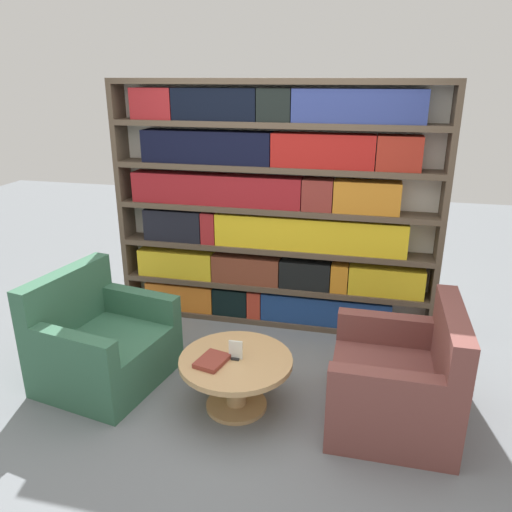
# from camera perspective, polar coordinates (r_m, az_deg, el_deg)

# --- Properties ---
(ground_plane) EXTENTS (14.00, 14.00, 0.00)m
(ground_plane) POSITION_cam_1_polar(r_m,az_deg,el_deg) (3.70, -2.95, -17.62)
(ground_plane) COLOR slate
(bookshelf) EXTENTS (2.94, 0.30, 2.24)m
(bookshelf) POSITION_cam_1_polar(r_m,az_deg,el_deg) (4.54, 1.83, 5.33)
(bookshelf) COLOR silver
(bookshelf) RESTS_ON ground_plane
(armchair_left) EXTENTS (0.96, 1.03, 0.86)m
(armchair_left) POSITION_cam_1_polar(r_m,az_deg,el_deg) (4.09, -17.26, -9.73)
(armchair_left) COLOR #336047
(armchair_left) RESTS_ON ground_plane
(armchair_right) EXTENTS (0.82, 0.90, 0.86)m
(armchair_right) POSITION_cam_1_polar(r_m,az_deg,el_deg) (3.61, 16.02, -13.88)
(armchair_right) COLOR brown
(armchair_right) RESTS_ON ground_plane
(coffee_table) EXTENTS (0.80, 0.80, 0.40)m
(coffee_table) POSITION_cam_1_polar(r_m,az_deg,el_deg) (3.61, -2.30, -13.14)
(coffee_table) COLOR tan
(coffee_table) RESTS_ON ground_plane
(table_sign) EXTENTS (0.10, 0.06, 0.14)m
(table_sign) POSITION_cam_1_polar(r_m,az_deg,el_deg) (3.52, -2.34, -10.82)
(table_sign) COLOR black
(table_sign) RESTS_ON coffee_table
(stray_book) EXTENTS (0.23, 0.27, 0.03)m
(stray_book) POSITION_cam_1_polar(r_m,az_deg,el_deg) (3.50, -5.05, -11.85)
(stray_book) COLOR brown
(stray_book) RESTS_ON coffee_table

